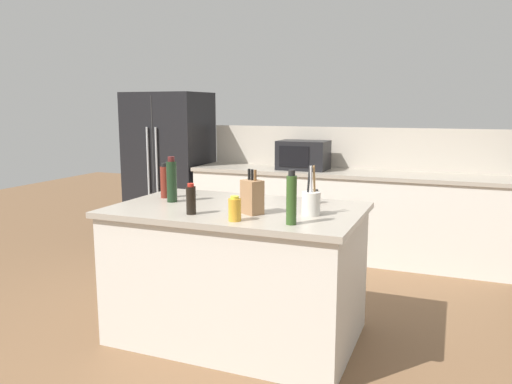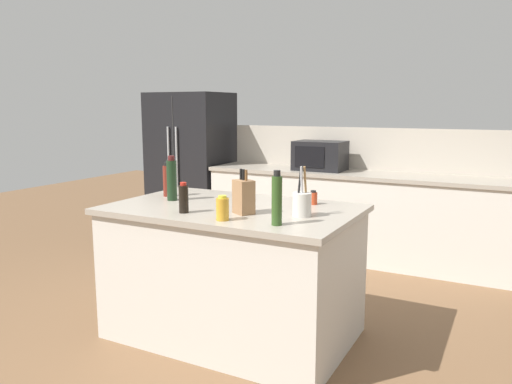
{
  "view_description": "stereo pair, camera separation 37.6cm",
  "coord_description": "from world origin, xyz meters",
  "px_view_note": "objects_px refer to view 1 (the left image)",
  "views": [
    {
      "loc": [
        1.38,
        -3.09,
        1.62
      ],
      "look_at": [
        0.0,
        0.35,
        0.99
      ],
      "focal_mm": 35.0,
      "sensor_mm": 36.0,
      "label": 1
    },
    {
      "loc": [
        1.72,
        -2.93,
        1.62
      ],
      "look_at": [
        0.0,
        0.35,
        0.99
      ],
      "focal_mm": 35.0,
      "sensor_mm": 36.0,
      "label": 2
    }
  ],
  "objects_px": {
    "microwave": "(303,155)",
    "vinegar_bottle": "(165,182)",
    "refrigerator": "(170,166)",
    "utensil_crock": "(311,202)",
    "wine_bottle": "(172,181)",
    "soy_sauce_bottle": "(191,200)",
    "olive_oil_bottle": "(291,199)",
    "knife_block": "(252,197)",
    "honey_jar": "(235,209)",
    "spice_jar_paprika": "(315,197)"
  },
  "relations": [
    {
      "from": "microwave",
      "to": "olive_oil_bottle",
      "type": "height_order",
      "value": "olive_oil_bottle"
    },
    {
      "from": "wine_bottle",
      "to": "utensil_crock",
      "type": "bearing_deg",
      "value": -3.15
    },
    {
      "from": "soy_sauce_bottle",
      "to": "honey_jar",
      "type": "bearing_deg",
      "value": -11.82
    },
    {
      "from": "vinegar_bottle",
      "to": "wine_bottle",
      "type": "height_order",
      "value": "wine_bottle"
    },
    {
      "from": "spice_jar_paprika",
      "to": "soy_sauce_bottle",
      "type": "distance_m",
      "value": 0.93
    },
    {
      "from": "vinegar_bottle",
      "to": "wine_bottle",
      "type": "xyz_separation_m",
      "value": [
        0.14,
        -0.13,
        0.03
      ]
    },
    {
      "from": "microwave",
      "to": "spice_jar_paprika",
      "type": "relative_size",
      "value": 5.35
    },
    {
      "from": "microwave",
      "to": "soy_sauce_bottle",
      "type": "height_order",
      "value": "microwave"
    },
    {
      "from": "vinegar_bottle",
      "to": "wine_bottle",
      "type": "relative_size",
      "value": 0.8
    },
    {
      "from": "refrigerator",
      "to": "utensil_crock",
      "type": "relative_size",
      "value": 5.61
    },
    {
      "from": "wine_bottle",
      "to": "spice_jar_paprika",
      "type": "bearing_deg",
      "value": 19.09
    },
    {
      "from": "microwave",
      "to": "spice_jar_paprika",
      "type": "xyz_separation_m",
      "value": [
        0.64,
        -1.86,
        -0.11
      ]
    },
    {
      "from": "spice_jar_paprika",
      "to": "olive_oil_bottle",
      "type": "height_order",
      "value": "olive_oil_bottle"
    },
    {
      "from": "spice_jar_paprika",
      "to": "olive_oil_bottle",
      "type": "xyz_separation_m",
      "value": [
        0.04,
        -0.69,
        0.11
      ]
    },
    {
      "from": "utensil_crock",
      "to": "olive_oil_bottle",
      "type": "bearing_deg",
      "value": -97.39
    },
    {
      "from": "honey_jar",
      "to": "spice_jar_paprika",
      "type": "bearing_deg",
      "value": 67.3
    },
    {
      "from": "knife_block",
      "to": "olive_oil_bottle",
      "type": "relative_size",
      "value": 0.9
    },
    {
      "from": "olive_oil_bottle",
      "to": "honey_jar",
      "type": "height_order",
      "value": "olive_oil_bottle"
    },
    {
      "from": "vinegar_bottle",
      "to": "olive_oil_bottle",
      "type": "relative_size",
      "value": 0.82
    },
    {
      "from": "soy_sauce_bottle",
      "to": "honey_jar",
      "type": "xyz_separation_m",
      "value": [
        0.34,
        -0.07,
        -0.02
      ]
    },
    {
      "from": "knife_block",
      "to": "honey_jar",
      "type": "bearing_deg",
      "value": -64.61
    },
    {
      "from": "microwave",
      "to": "knife_block",
      "type": "height_order",
      "value": "microwave"
    },
    {
      "from": "refrigerator",
      "to": "wine_bottle",
      "type": "relative_size",
      "value": 5.43
    },
    {
      "from": "vinegar_bottle",
      "to": "honey_jar",
      "type": "relative_size",
      "value": 1.73
    },
    {
      "from": "refrigerator",
      "to": "knife_block",
      "type": "relative_size",
      "value": 6.2
    },
    {
      "from": "microwave",
      "to": "olive_oil_bottle",
      "type": "xyz_separation_m",
      "value": [
        0.69,
        -2.55,
        -0.01
      ]
    },
    {
      "from": "refrigerator",
      "to": "utensil_crock",
      "type": "xyz_separation_m",
      "value": [
        2.47,
        -2.31,
        0.12
      ]
    },
    {
      "from": "refrigerator",
      "to": "wine_bottle",
      "type": "distance_m",
      "value": 2.66
    },
    {
      "from": "microwave",
      "to": "soy_sauce_bottle",
      "type": "xyz_separation_m",
      "value": [
        -0.0,
        -2.52,
        -0.06
      ]
    },
    {
      "from": "utensil_crock",
      "to": "olive_oil_bottle",
      "type": "relative_size",
      "value": 0.99
    },
    {
      "from": "microwave",
      "to": "vinegar_bottle",
      "type": "height_order",
      "value": "microwave"
    },
    {
      "from": "knife_block",
      "to": "spice_jar_paprika",
      "type": "bearing_deg",
      "value": 91.01
    },
    {
      "from": "utensil_crock",
      "to": "honey_jar",
      "type": "distance_m",
      "value": 0.51
    },
    {
      "from": "microwave",
      "to": "knife_block",
      "type": "xyz_separation_m",
      "value": [
        0.36,
        -2.36,
        -0.05
      ]
    },
    {
      "from": "knife_block",
      "to": "wine_bottle",
      "type": "distance_m",
      "value": 0.72
    },
    {
      "from": "knife_block",
      "to": "olive_oil_bottle",
      "type": "bearing_deg",
      "value": 0.61
    },
    {
      "from": "knife_block",
      "to": "spice_jar_paprika",
      "type": "distance_m",
      "value": 0.58
    },
    {
      "from": "wine_bottle",
      "to": "honey_jar",
      "type": "relative_size",
      "value": 2.15
    },
    {
      "from": "spice_jar_paprika",
      "to": "vinegar_bottle",
      "type": "xyz_separation_m",
      "value": [
        -1.12,
        -0.22,
        0.08
      ]
    },
    {
      "from": "microwave",
      "to": "vinegar_bottle",
      "type": "bearing_deg",
      "value": -102.92
    },
    {
      "from": "olive_oil_bottle",
      "to": "refrigerator",
      "type": "bearing_deg",
      "value": 133.05
    },
    {
      "from": "wine_bottle",
      "to": "honey_jar",
      "type": "xyz_separation_m",
      "value": [
        0.68,
        -0.39,
        -0.08
      ]
    },
    {
      "from": "wine_bottle",
      "to": "soy_sauce_bottle",
      "type": "height_order",
      "value": "wine_bottle"
    },
    {
      "from": "soy_sauce_bottle",
      "to": "olive_oil_bottle",
      "type": "bearing_deg",
      "value": -2.57
    },
    {
      "from": "spice_jar_paprika",
      "to": "soy_sauce_bottle",
      "type": "xyz_separation_m",
      "value": [
        -0.65,
        -0.66,
        0.05
      ]
    },
    {
      "from": "knife_block",
      "to": "utensil_crock",
      "type": "relative_size",
      "value": 0.91
    },
    {
      "from": "microwave",
      "to": "vinegar_bottle",
      "type": "distance_m",
      "value": 2.13
    },
    {
      "from": "vinegar_bottle",
      "to": "honey_jar",
      "type": "distance_m",
      "value": 0.97
    },
    {
      "from": "knife_block",
      "to": "soy_sauce_bottle",
      "type": "relative_size",
      "value": 1.44
    },
    {
      "from": "soy_sauce_bottle",
      "to": "olive_oil_bottle",
      "type": "height_order",
      "value": "olive_oil_bottle"
    }
  ]
}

